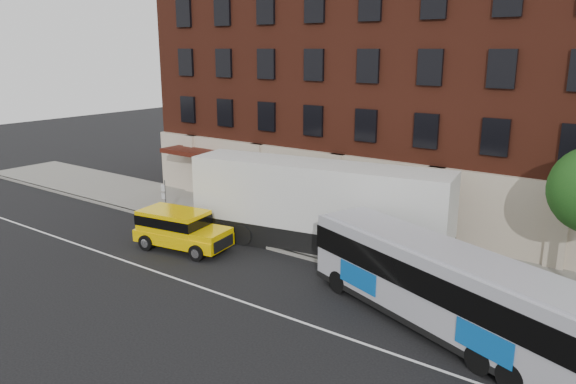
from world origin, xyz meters
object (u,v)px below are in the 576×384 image
Objects in this scene: yellow_suv at (179,227)px; shipping_container at (318,207)px; sign_pole at (165,197)px; city_bus at (440,284)px.

yellow_suv is 7.21m from shipping_container.
yellow_suv is at bearing -143.10° from shipping_container.
sign_pole is 18.55m from city_bus.
sign_pole is at bearing 170.42° from city_bus.
city_bus is (18.29, -3.09, 0.33)m from sign_pole.
yellow_suv is at bearing 178.95° from city_bus.
city_bus is at bearing -1.05° from yellow_suv.
shipping_container is at bearing 8.30° from sign_pole.
city_bus is at bearing -28.61° from shipping_container.
city_bus reaches higher than yellow_suv.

